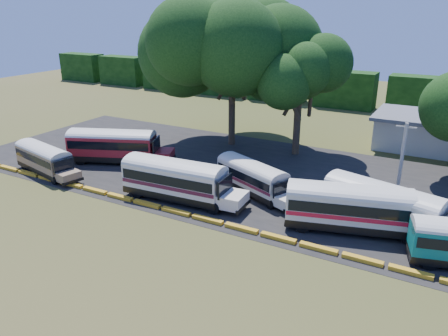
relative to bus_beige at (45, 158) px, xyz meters
The scene contains 13 objects.
ground 18.43m from the bus_beige, ahead, with size 160.00×160.00×0.00m, color #344517.
asphalt_strip 21.67m from the bus_beige, 27.14° to the left, with size 64.00×24.00×0.02m, color black.
curb 18.33m from the bus_beige, ahead, with size 53.70×0.45×0.30m.
treeline_backdrop 49.36m from the bus_beige, 68.32° to the left, with size 130.00×4.00×6.00m.
bus_beige is the anchor object (origin of this frame).
bus_red 7.13m from the bus_beige, 57.33° to the left, with size 11.41×6.78×3.68m.
bus_cream_west 15.36m from the bus_beige, ahead, with size 11.34×3.46×3.68m.
bus_cream_east 21.24m from the bus_beige, 15.22° to the left, with size 9.21×5.76×2.99m.
bus_white_red 30.01m from the bus_beige, ahead, with size 11.40×5.59×3.64m.
bus_white_blue 32.31m from the bus_beige, ahead, with size 11.07×5.41×3.54m.
tree_west 23.81m from the bus_beige, 57.20° to the left, with size 14.91×14.91×17.35m.
tree_center 28.14m from the bus_beige, 42.55° to the left, with size 9.31×9.31×13.06m.
utility_pole 33.68m from the bus_beige, 17.09° to the left, with size 1.60×0.30×7.06m.
Camera 1 is at (17.55, -25.39, 15.90)m, focal length 35.00 mm.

